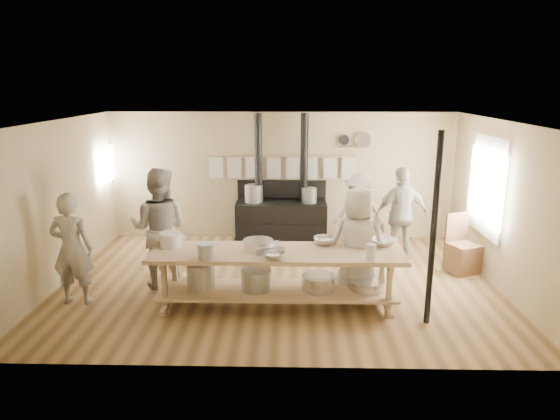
% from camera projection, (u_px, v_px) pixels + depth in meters
% --- Properties ---
extents(ground, '(7.00, 7.00, 0.00)m').
position_uv_depth(ground, '(279.00, 282.00, 8.14)').
color(ground, brown).
rests_on(ground, ground).
extents(room_shell, '(7.00, 7.00, 7.00)m').
position_uv_depth(room_shell, '(279.00, 185.00, 7.74)').
color(room_shell, tan).
rests_on(room_shell, ground).
extents(window_right, '(0.09, 1.50, 1.65)m').
position_uv_depth(window_right, '(488.00, 186.00, 8.27)').
color(window_right, beige).
rests_on(window_right, ground).
extents(left_opening, '(0.00, 0.90, 0.90)m').
position_uv_depth(left_opening, '(105.00, 165.00, 9.76)').
color(left_opening, white).
rests_on(left_opening, ground).
extents(stove, '(1.90, 0.75, 2.60)m').
position_uv_depth(stove, '(281.00, 218.00, 10.06)').
color(stove, black).
rests_on(stove, ground).
extents(towel_rail, '(3.00, 0.04, 0.47)m').
position_uv_depth(towel_rail, '(282.00, 165.00, 10.08)').
color(towel_rail, tan).
rests_on(towel_rail, ground).
extents(back_wall_shelf, '(0.63, 0.14, 0.32)m').
position_uv_depth(back_wall_shelf, '(355.00, 142.00, 9.97)').
color(back_wall_shelf, tan).
rests_on(back_wall_shelf, ground).
extents(prep_table, '(3.60, 0.90, 0.85)m').
position_uv_depth(prep_table, '(276.00, 273.00, 7.14)').
color(prep_table, tan).
rests_on(prep_table, ground).
extents(support_post, '(0.08, 0.08, 2.60)m').
position_uv_depth(support_post, '(434.00, 231.00, 6.47)').
color(support_post, black).
rests_on(support_post, ground).
extents(cook_far_left, '(0.62, 0.41, 1.67)m').
position_uv_depth(cook_far_left, '(72.00, 249.00, 7.20)').
color(cook_far_left, '#A49E91').
rests_on(cook_far_left, ground).
extents(cook_left, '(0.96, 0.77, 1.91)m').
position_uv_depth(cook_left, '(160.00, 228.00, 7.80)').
color(cook_left, '#A49E91').
rests_on(cook_left, ground).
extents(cook_center, '(0.93, 0.68, 1.73)m').
position_uv_depth(cook_center, '(358.00, 244.00, 7.31)').
color(cook_center, '#A49E91').
rests_on(cook_center, ground).
extents(cook_right, '(1.08, 0.65, 1.73)m').
position_uv_depth(cook_right, '(401.00, 215.00, 8.95)').
color(cook_right, '#A49E91').
rests_on(cook_right, ground).
extents(cook_by_window, '(1.15, 0.93, 1.56)m').
position_uv_depth(cook_by_window, '(359.00, 214.00, 9.32)').
color(cook_by_window, '#A49E91').
rests_on(cook_by_window, ground).
extents(chair, '(0.61, 0.61, 1.00)m').
position_uv_depth(chair, '(462.00, 255.00, 8.56)').
color(chair, brown).
rests_on(chair, ground).
extents(bowl_white_a, '(0.46, 0.46, 0.09)m').
position_uv_depth(bowl_white_a, '(173.00, 240.00, 7.40)').
color(bowl_white_a, white).
rests_on(bowl_white_a, prep_table).
extents(bowl_steel_a, '(0.39, 0.39, 0.09)m').
position_uv_depth(bowl_steel_a, '(273.00, 256.00, 6.73)').
color(bowl_steel_a, silver).
rests_on(bowl_steel_a, prep_table).
extents(bowl_white_b, '(0.53, 0.53, 0.09)m').
position_uv_depth(bowl_white_b, '(383.00, 242.00, 7.32)').
color(bowl_white_b, white).
rests_on(bowl_white_b, prep_table).
extents(bowl_steel_b, '(0.37, 0.37, 0.11)m').
position_uv_depth(bowl_steel_b, '(325.00, 241.00, 7.35)').
color(bowl_steel_b, silver).
rests_on(bowl_steel_b, prep_table).
extents(roasting_pan, '(0.49, 0.41, 0.09)m').
position_uv_depth(roasting_pan, '(268.00, 248.00, 7.05)').
color(roasting_pan, '#B2B2B7').
rests_on(roasting_pan, prep_table).
extents(mixing_bowl_large, '(0.49, 0.49, 0.14)m').
position_uv_depth(mixing_bowl_large, '(258.00, 245.00, 7.13)').
color(mixing_bowl_large, silver).
rests_on(mixing_bowl_large, prep_table).
extents(bucket_galv, '(0.30, 0.30, 0.21)m').
position_uv_depth(bucket_galv, '(206.00, 251.00, 6.74)').
color(bucket_galv, gray).
rests_on(bucket_galv, prep_table).
extents(deep_bowl_enamel, '(0.41, 0.41, 0.20)m').
position_uv_depth(deep_bowl_enamel, '(171.00, 240.00, 7.25)').
color(deep_bowl_enamel, white).
rests_on(deep_bowl_enamel, prep_table).
extents(pitcher, '(0.18, 0.18, 0.22)m').
position_uv_depth(pitcher, '(371.00, 252.00, 6.68)').
color(pitcher, white).
rests_on(pitcher, prep_table).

